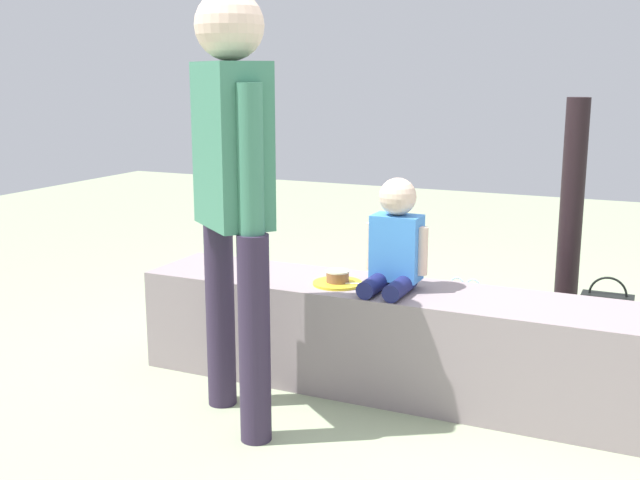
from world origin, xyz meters
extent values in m
plane|color=#98A682|center=(0.00, 0.00, 0.00)|extent=(12.00, 12.00, 0.00)
cube|color=gray|center=(0.00, 0.00, 0.23)|extent=(2.32, 0.46, 0.47)
cylinder|color=navy|center=(-0.05, -0.10, 0.50)|extent=(0.08, 0.25, 0.08)
cylinder|color=navy|center=(0.07, -0.10, 0.50)|extent=(0.08, 0.25, 0.08)
cube|color=#4188E0|center=(0.01, 0.01, 0.65)|extent=(0.21, 0.13, 0.28)
sphere|color=beige|center=(0.01, 0.01, 0.87)|extent=(0.16, 0.16, 0.16)
cylinder|color=beige|center=(-0.11, 0.01, 0.64)|extent=(0.05, 0.05, 0.21)
cylinder|color=beige|center=(0.12, 0.01, 0.64)|extent=(0.05, 0.05, 0.21)
cylinder|color=#2F243A|center=(-0.31, -0.69, 0.40)|extent=(0.12, 0.12, 0.81)
cylinder|color=#2F243A|center=(-0.60, -0.45, 0.40)|extent=(0.12, 0.12, 0.81)
cube|color=#418064|center=(-0.46, -0.57, 1.12)|extent=(0.40, 0.38, 0.62)
sphere|color=beige|center=(-0.46, -0.57, 1.56)|extent=(0.26, 0.26, 0.26)
cylinder|color=#418064|center=(-0.31, -0.68, 1.06)|extent=(0.10, 0.10, 0.59)
cylinder|color=#418064|center=(-0.60, -0.46, 1.06)|extent=(0.10, 0.10, 0.59)
cylinder|color=yellow|center=(-0.24, -0.05, 0.47)|extent=(0.22, 0.22, 0.01)
cylinder|color=brown|center=(-0.24, -0.05, 0.50)|extent=(0.10, 0.10, 0.04)
cylinder|color=silver|center=(-0.24, -0.05, 0.53)|extent=(0.10, 0.10, 0.01)
cube|color=silver|center=(-0.18, -0.06, 0.48)|extent=(0.11, 0.04, 0.00)
cube|color=#4C99E0|center=(0.13, 0.79, 0.15)|extent=(0.19, 0.10, 0.30)
torus|color=white|center=(0.08, 0.79, 0.30)|extent=(0.08, 0.01, 0.08)
torus|color=white|center=(0.17, 0.79, 0.30)|extent=(0.08, 0.01, 0.08)
cylinder|color=black|center=(0.64, 0.70, 0.02)|extent=(0.36, 0.36, 0.04)
cylinder|color=black|center=(0.64, 0.70, 0.66)|extent=(0.11, 0.11, 1.24)
cylinder|color=silver|center=(-0.37, 0.99, 0.08)|extent=(0.06, 0.06, 0.17)
cone|color=silver|center=(-0.37, 0.99, 0.18)|extent=(0.06, 0.06, 0.03)
cylinder|color=#268C3F|center=(-0.37, 0.99, 0.20)|extent=(0.03, 0.03, 0.02)
cube|color=white|center=(-1.00, 0.56, 0.06)|extent=(0.38, 0.37, 0.12)
cube|color=black|center=(0.81, 1.09, 0.12)|extent=(0.26, 0.11, 0.25)
torus|color=black|center=(0.81, 1.09, 0.25)|extent=(0.20, 0.01, 0.20)
camera|label=1|loc=(1.07, -3.11, 1.38)|focal=43.61mm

